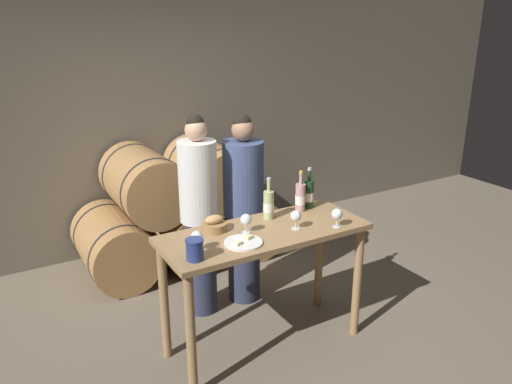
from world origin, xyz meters
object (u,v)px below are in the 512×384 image
person_left (199,216)px  wine_bottle_rose (300,197)px  person_right (244,210)px  bread_basket (214,225)px  cheese_plate (243,242)px  wine_glass_center (296,216)px  wine_bottle_white (269,205)px  blue_crock (195,249)px  wine_glass_far_left (197,237)px  wine_glass_left (246,220)px  wine_bottle_red (309,194)px  tasting_table (264,251)px  wine_glass_right (337,214)px

person_left → wine_bottle_rose: 0.83m
person_right → wine_bottle_rose: (0.23, -0.49, 0.22)m
bread_basket → cheese_plate: bearing=-76.5°
wine_bottle_rose → wine_glass_center: 0.36m
wine_bottle_white → person_right: bearing=82.8°
blue_crock → wine_glass_far_left: 0.12m
wine_bottle_white → wine_bottle_rose: (0.29, 0.01, 0.00)m
blue_crock → cheese_plate: blue_crock is taller
person_right → wine_glass_center: person_right is taller
person_right → wine_glass_left: person_right is taller
wine_bottle_red → blue_crock: bearing=-161.6°
person_right → cheese_plate: (-0.44, -0.80, 0.12)m
wine_bottle_white → bread_basket: bearing=179.6°
blue_crock → bread_basket: 0.46m
wine_bottle_red → wine_bottle_rose: 0.10m
wine_bottle_rose → tasting_table: bearing=-156.9°
wine_glass_far_left → wine_glass_left: (0.41, 0.10, 0.00)m
wine_bottle_red → wine_glass_center: 0.44m
wine_bottle_red → wine_glass_left: wine_bottle_red is taller
bread_basket → person_left: bearing=78.2°
wine_bottle_white → cheese_plate: size_ratio=1.23×
person_right → bread_basket: bearing=-135.6°
wine_glass_right → person_left: bearing=127.4°
person_left → person_right: 0.41m
bread_basket → wine_glass_right: bearing=-26.2°
wine_bottle_red → bread_basket: (-0.84, -0.03, -0.07)m
wine_glass_left → wine_bottle_red: bearing=15.0°
wine_bottle_red → wine_glass_right: bearing=-97.4°
bread_basket → wine_glass_right: (0.78, -0.39, 0.05)m
cheese_plate → bread_basket: bearing=103.5°
wine_bottle_rose → wine_glass_left: (-0.57, -0.16, -0.02)m
tasting_table → person_right: person_right is taller
bread_basket → wine_glass_right: size_ratio=1.30×
blue_crock → bread_basket: size_ratio=0.75×
wine_glass_center → wine_glass_right: 0.30m
wine_bottle_rose → cheese_plate: bearing=-155.7°
person_left → wine_glass_center: bearing=-62.2°
wine_glass_right → person_right: bearing=107.1°
cheese_plate → wine_bottle_white: bearing=37.7°
wine_glass_left → wine_bottle_white: bearing=27.8°
wine_bottle_white → wine_glass_right: (0.34, -0.38, -0.01)m
tasting_table → wine_glass_far_left: size_ratio=10.75×
wine_glass_center → wine_glass_right: (0.27, -0.12, 0.00)m
wine_bottle_rose → cheese_plate: wine_bottle_rose is taller
wine_glass_right → wine_glass_left: bearing=158.7°
person_right → wine_glass_center: (-0.00, -0.77, 0.21)m
person_left → wine_glass_left: bearing=-84.0°
wine_bottle_white → wine_glass_far_left: wine_bottle_white is taller
wine_bottle_white → blue_crock: size_ratio=2.34×
bread_basket → cheese_plate: size_ratio=0.70×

